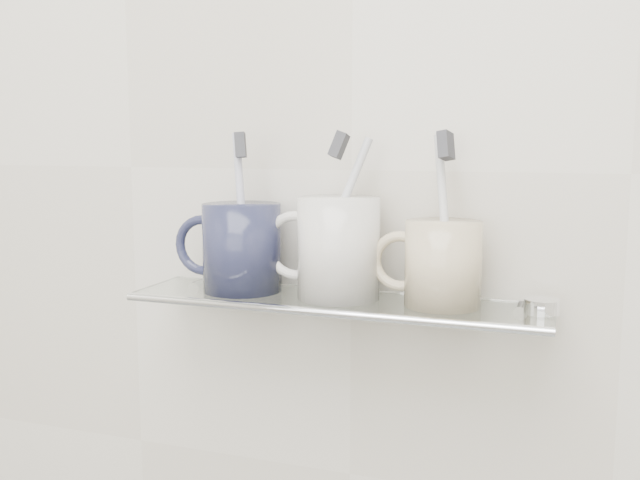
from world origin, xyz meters
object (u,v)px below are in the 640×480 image
at_px(shelf_glass, 336,302).
at_px(mug_center, 339,248).
at_px(mug_left, 242,247).
at_px(mug_right, 443,264).

relative_size(shelf_glass, mug_center, 4.14).
height_order(shelf_glass, mug_center, mug_center).
distance_m(shelf_glass, mug_center, 0.06).
height_order(mug_left, mug_right, mug_left).
distance_m(mug_left, mug_center, 0.13).
distance_m(mug_center, mug_right, 0.12).
bearing_deg(mug_right, mug_center, -173.62).
relative_size(mug_left, mug_center, 0.90).
xyz_separation_m(mug_center, mug_right, (0.12, 0.00, -0.01)).
xyz_separation_m(shelf_glass, mug_right, (0.13, 0.00, 0.05)).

